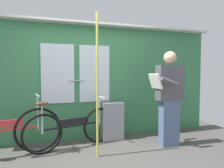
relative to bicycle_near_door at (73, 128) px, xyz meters
The scene contains 7 objects.
ground_plane 1.01m from the bicycle_near_door, 68.52° to the right, with size 6.44×4.28×0.04m, color #474442.
train_door_wall 1.00m from the bicycle_near_door, 53.86° to the left, with size 5.44×0.28×2.25m.
bicycle_near_door is the anchor object (origin of this frame).
bicycle_leaning_behind 1.06m from the bicycle_near_door, behind, with size 1.72×0.44×0.95m.
passenger_reading_newspaper 1.77m from the bicycle_near_door, 14.48° to the right, with size 0.57×0.49×1.67m.
trash_bin_by_wall 0.83m from the bicycle_near_door, 17.41° to the left, with size 0.42×0.28×0.72m, color gray.
handrail_pole 0.95m from the bicycle_near_door, 57.00° to the right, with size 0.04×0.04×2.21m, color #C6C14C.
Camera 1 is at (-0.79, -2.63, 1.30)m, focal length 32.75 mm.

